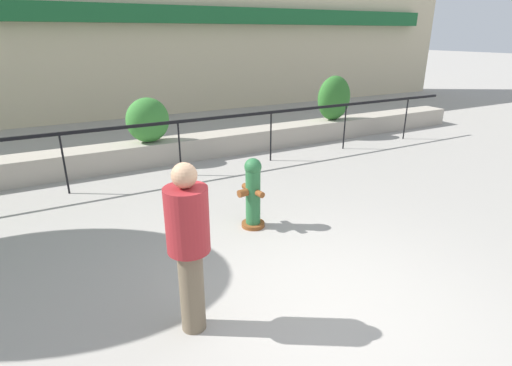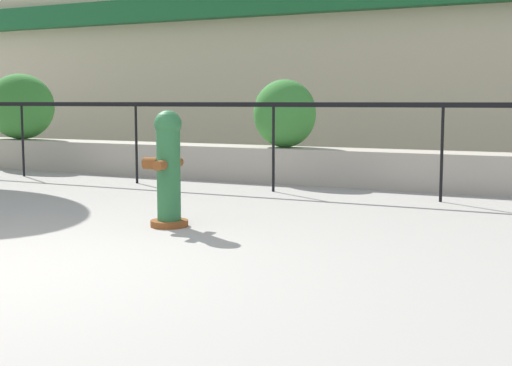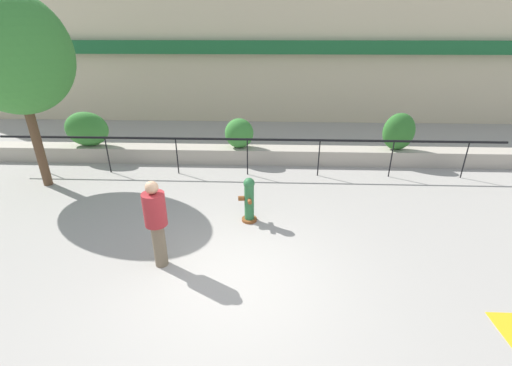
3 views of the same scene
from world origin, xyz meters
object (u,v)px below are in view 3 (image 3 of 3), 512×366
at_px(hedge_bush_1, 239,133).
at_px(pedestrian, 156,219).
at_px(street_tree, 13,54).
at_px(hedge_bush_2, 399,132).
at_px(hedge_bush_0, 87,129).
at_px(fire_hydrant, 249,199).

relative_size(hedge_bush_1, pedestrian, 0.56).
bearing_deg(street_tree, hedge_bush_1, 21.24).
xyz_separation_m(hedge_bush_2, street_tree, (-10.48, -2.08, 2.43)).
bearing_deg(hedge_bush_0, pedestrian, -54.01).
height_order(hedge_bush_0, hedge_bush_2, hedge_bush_2).
relative_size(hedge_bush_0, pedestrian, 0.84).
height_order(hedge_bush_0, pedestrian, pedestrian).
relative_size(fire_hydrant, street_tree, 0.21).
bearing_deg(pedestrian, fire_hydrant, 47.42).
xyz_separation_m(fire_hydrant, pedestrian, (-1.56, -1.70, 0.44)).
xyz_separation_m(hedge_bush_1, fire_hydrant, (0.55, -3.88, -0.44)).
bearing_deg(hedge_bush_0, fire_hydrant, -34.64).
relative_size(hedge_bush_1, hedge_bush_2, 0.81).
xyz_separation_m(hedge_bush_1, hedge_bush_2, (5.12, 0.00, 0.11)).
xyz_separation_m(hedge_bush_1, street_tree, (-5.36, -2.08, 2.54)).
bearing_deg(hedge_bush_2, pedestrian, -137.71).
xyz_separation_m(hedge_bush_0, hedge_bush_2, (10.18, 0.00, 0.03)).
xyz_separation_m(hedge_bush_0, hedge_bush_1, (5.06, 0.00, -0.08)).
relative_size(hedge_bush_0, street_tree, 0.29).
bearing_deg(hedge_bush_1, hedge_bush_0, 180.00).
bearing_deg(pedestrian, hedge_bush_1, 79.71).
xyz_separation_m(hedge_bush_0, pedestrian, (4.05, -5.58, -0.08)).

